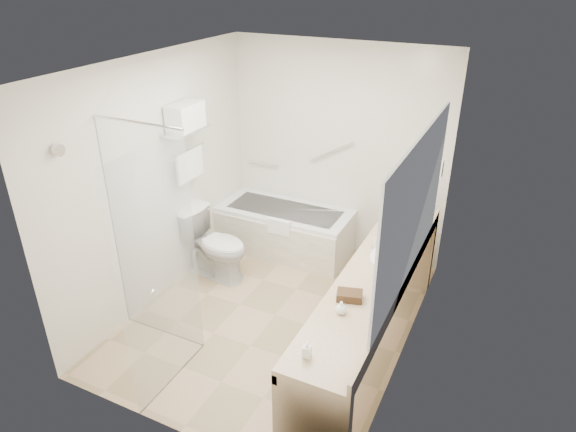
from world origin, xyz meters
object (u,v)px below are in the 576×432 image
at_px(toilet, 215,245).
at_px(water_bottle_left, 399,221).
at_px(vanity_counter, 372,298).
at_px(bathtub, 285,230).
at_px(amenity_basket, 350,296).

relative_size(toilet, water_bottle_left, 4.19).
xyz_separation_m(vanity_counter, water_bottle_left, (-0.04, 0.95, 0.30)).
bearing_deg(bathtub, water_bottle_left, -16.67).
bearing_deg(bathtub, vanity_counter, -42.35).
distance_m(bathtub, amenity_basket, 2.37).
height_order(toilet, water_bottle_left, water_bottle_left).
distance_m(toilet, water_bottle_left, 2.05).
relative_size(vanity_counter, water_bottle_left, 14.24).
relative_size(toilet, amenity_basket, 3.96).
distance_m(toilet, amenity_basket, 2.16).
bearing_deg(toilet, amenity_basket, -110.01).
bearing_deg(bathtub, amenity_basket, -50.85).
bearing_deg(toilet, vanity_counter, -99.30).
height_order(bathtub, water_bottle_left, water_bottle_left).
distance_m(bathtub, vanity_counter, 2.09).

